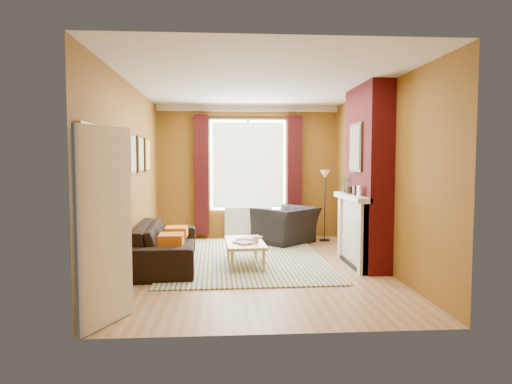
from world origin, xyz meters
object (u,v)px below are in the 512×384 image
(armchair, at_px, (286,225))
(coffee_table, at_px, (245,244))
(wicker_stool, at_px, (263,229))
(sofa, at_px, (166,244))
(floor_lamp, at_px, (325,185))

(armchair, relative_size, coffee_table, 0.94)
(wicker_stool, bearing_deg, sofa, -128.02)
(floor_lamp, bearing_deg, wicker_stool, 171.46)
(coffee_table, height_order, floor_lamp, floor_lamp)
(armchair, relative_size, wicker_stool, 2.40)
(armchair, distance_m, floor_lamp, 1.17)
(coffee_table, bearing_deg, armchair, 61.29)
(coffee_table, xyz_separation_m, wicker_stool, (0.48, 2.29, -0.11))
(sofa, xyz_separation_m, floor_lamp, (2.97, 2.00, 0.82))
(sofa, distance_m, coffee_table, 1.24)
(sofa, height_order, coffee_table, sofa)
(coffee_table, relative_size, floor_lamp, 0.81)
(floor_lamp, bearing_deg, sofa, -146.03)
(sofa, xyz_separation_m, wicker_stool, (1.71, 2.19, -0.10))
(coffee_table, relative_size, wicker_stool, 2.55)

